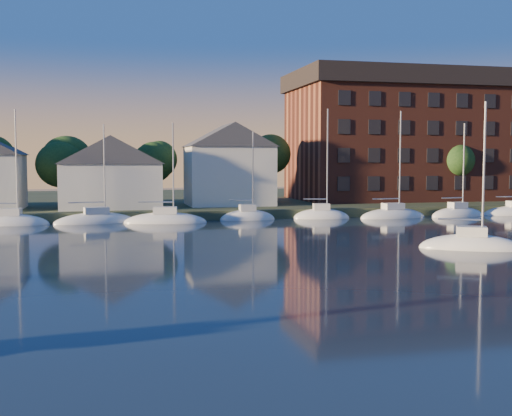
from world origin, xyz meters
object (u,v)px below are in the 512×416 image
object	(u,v)px
condo_block	(404,136)
drifting_sailboat_right	(471,248)
clubhouse_centre	(110,171)
clubhouse_east	(229,164)

from	to	relation	value
condo_block	drifting_sailboat_right	world-z (taller)	condo_block
clubhouse_centre	condo_block	bearing A→B (deg)	11.24
condo_block	drifting_sailboat_right	bearing A→B (deg)	-110.02
clubhouse_centre	clubhouse_east	distance (m)	14.17
condo_block	clubhouse_east	bearing A→B (deg)	-167.11
clubhouse_centre	drifting_sailboat_right	world-z (taller)	drifting_sailboat_right
clubhouse_centre	clubhouse_east	xyz separation A→B (m)	(14.00, 2.00, 0.87)
condo_block	drifting_sailboat_right	distance (m)	44.73
clubhouse_east	condo_block	bearing A→B (deg)	12.89
clubhouse_centre	clubhouse_east	size ratio (longest dim) A/B	1.10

